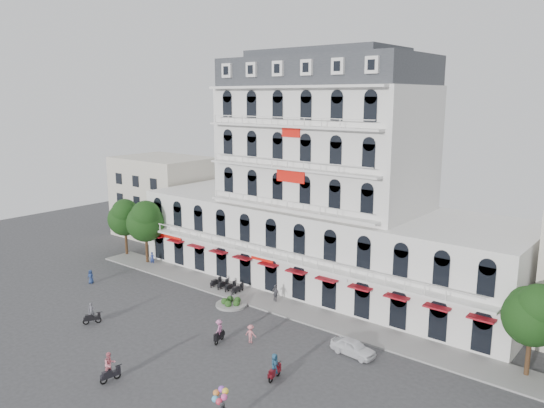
{
  "coord_description": "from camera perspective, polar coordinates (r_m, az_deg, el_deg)",
  "views": [
    {
      "loc": [
        32.13,
        -30.88,
        20.99
      ],
      "look_at": [
        -0.91,
        10.0,
        10.22
      ],
      "focal_mm": 35.0,
      "sensor_mm": 36.0,
      "label": 1
    }
  ],
  "objects": [
    {
      "name": "ground",
      "position": [
        49.26,
        -6.69,
        -13.73
      ],
      "size": [
        120.0,
        120.0,
        0.0
      ],
      "primitive_type": "plane",
      "color": "#38383A",
      "rests_on": "ground"
    },
    {
      "name": "flank_building_west",
      "position": [
        81.7,
        -11.54,
        0.77
      ],
      "size": [
        14.0,
        10.0,
        12.0
      ],
      "primitive_type": "cube",
      "color": "beige",
      "rests_on": "ground"
    },
    {
      "name": "tree_west_outer",
      "position": [
        72.72,
        -15.54,
        -1.27
      ],
      "size": [
        4.5,
        4.48,
        7.76
      ],
      "color": "#382314",
      "rests_on": "ground"
    },
    {
      "name": "pedestrian_left",
      "position": [
        64.24,
        -18.92,
        -7.4
      ],
      "size": [
        0.91,
        0.78,
        1.58
      ],
      "primitive_type": "imported",
      "rotation": [
        0.0,
        0.0,
        0.43
      ],
      "color": "navy",
      "rests_on": "ground"
    },
    {
      "name": "parked_scooter_row",
      "position": [
        59.13,
        -4.9,
        -9.26
      ],
      "size": [
        4.4,
        1.8,
        1.1
      ],
      "primitive_type": null,
      "color": "black",
      "rests_on": "ground"
    },
    {
      "name": "tree_west_inner",
      "position": [
        68.42,
        -13.45,
        -1.67
      ],
      "size": [
        4.76,
        4.76,
        8.25
      ],
      "color": "#382314",
      "rests_on": "ground"
    },
    {
      "name": "rider_east",
      "position": [
        41.6,
        0.27,
        -17.1
      ],
      "size": [
        0.63,
        1.7,
        2.09
      ],
      "rotation": [
        0.0,
        0.0,
        1.72
      ],
      "color": "maroon",
      "rests_on": "ground"
    },
    {
      "name": "rider_center",
      "position": [
        47.27,
        -5.71,
        -13.38
      ],
      "size": [
        0.89,
        1.65,
        2.09
      ],
      "rotation": [
        0.0,
        0.0,
        5.02
      ],
      "color": "black",
      "rests_on": "ground"
    },
    {
      "name": "rider_west",
      "position": [
        53.32,
        -18.83,
        -11.18
      ],
      "size": [
        1.07,
        1.52,
        2.09
      ],
      "rotation": [
        0.0,
        0.0,
        1.03
      ],
      "color": "black",
      "rests_on": "ground"
    },
    {
      "name": "pedestrian_mid",
      "position": [
        55.37,
        0.39,
        -9.62
      ],
      "size": [
        1.2,
        0.69,
        1.93
      ],
      "primitive_type": "imported",
      "rotation": [
        0.0,
        0.0,
        2.94
      ],
      "color": "#4D4D53",
      "rests_on": "ground"
    },
    {
      "name": "pedestrian_far",
      "position": [
        68.96,
        -12.76,
        -5.73
      ],
      "size": [
        0.71,
        0.68,
        1.63
      ],
      "primitive_type": "imported",
      "rotation": [
        0.0,
        0.0,
        0.69
      ],
      "color": "navy",
      "rests_on": "ground"
    },
    {
      "name": "tree_east_inner",
      "position": [
        44.54,
        26.29,
        -10.42
      ],
      "size": [
        4.4,
        4.37,
        7.57
      ],
      "color": "#382314",
      "rests_on": "ground"
    },
    {
      "name": "sidewalk",
      "position": [
        55.32,
        0.09,
        -10.63
      ],
      "size": [
        53.0,
        4.0,
        0.16
      ],
      "primitive_type": "cube",
      "color": "gray",
      "rests_on": "ground"
    },
    {
      "name": "traffic_island",
      "position": [
        55.0,
        -4.39,
        -10.6
      ],
      "size": [
        3.2,
        3.2,
        1.6
      ],
      "color": "gray",
      "rests_on": "ground"
    },
    {
      "name": "parked_car",
      "position": [
        45.68,
        8.72,
        -14.99
      ],
      "size": [
        4.01,
        1.84,
        1.33
      ],
      "primitive_type": "imported",
      "rotation": [
        0.0,
        0.0,
        1.5
      ],
      "color": "white",
      "rests_on": "ground"
    },
    {
      "name": "rider_southwest",
      "position": [
        42.98,
        -17.05,
        -16.35
      ],
      "size": [
        0.83,
        1.7,
        2.36
      ],
      "rotation": [
        0.0,
        0.0,
        1.44
      ],
      "color": "black",
      "rests_on": "ground"
    },
    {
      "name": "pedestrian_right",
      "position": [
        47.15,
        -2.3,
        -13.77
      ],
      "size": [
        1.15,
        0.8,
        1.62
      ],
      "primitive_type": "imported",
      "rotation": [
        0.0,
        0.0,
        3.35
      ],
      "color": "#CC6C74",
      "rests_on": "ground"
    },
    {
      "name": "main_building",
      "position": [
        59.53,
        5.53,
        0.85
      ],
      "size": [
        45.0,
        15.0,
        25.8
      ],
      "color": "silver",
      "rests_on": "ground"
    }
  ]
}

